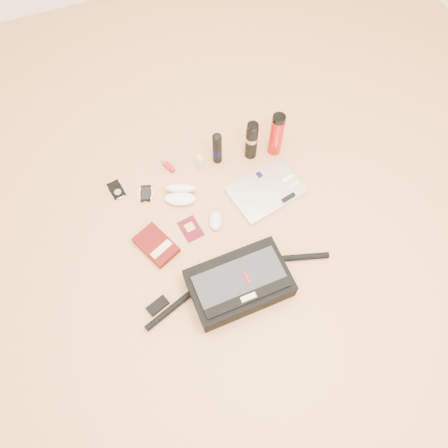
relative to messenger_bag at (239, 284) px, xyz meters
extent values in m
plane|color=tan|center=(0.06, 0.27, -0.06)|extent=(4.00, 4.00, 0.00)
cube|color=black|center=(0.00, 0.00, 0.00)|extent=(0.46, 0.29, 0.11)
cube|color=#292B30|center=(0.00, -0.01, 0.06)|extent=(0.41, 0.21, 0.01)
cube|color=black|center=(0.01, -0.09, 0.06)|extent=(0.40, 0.06, 0.01)
cube|color=beige|center=(0.01, -0.09, 0.06)|extent=(0.07, 0.03, 0.02)
cube|color=#AD0F08|center=(0.03, -0.01, 0.06)|extent=(0.01, 0.06, 0.02)
cylinder|color=black|center=(-0.33, 0.01, -0.04)|extent=(0.28, 0.12, 0.03)
cylinder|color=black|center=(0.33, 0.03, -0.04)|extent=(0.28, 0.11, 0.03)
cube|color=black|center=(-0.38, 0.05, -0.05)|extent=(0.11, 0.08, 0.02)
cube|color=silver|center=(0.33, 0.44, -0.05)|extent=(0.41, 0.32, 0.02)
cube|color=black|center=(0.33, 0.53, -0.03)|extent=(0.03, 0.04, 0.00)
cube|color=white|center=(0.46, 0.45, -0.03)|extent=(0.07, 0.03, 0.01)
cube|color=silver|center=(0.47, 0.40, -0.03)|extent=(0.06, 0.03, 0.01)
cube|color=black|center=(0.42, 0.35, -0.03)|extent=(0.08, 0.04, 0.01)
cube|color=#4F0B09|center=(-0.30, 0.34, -0.04)|extent=(0.21, 0.24, 0.04)
cube|color=#F0E5C2|center=(-0.24, 0.37, -0.04)|extent=(0.08, 0.18, 0.03)
cube|color=beige|center=(-0.28, 0.30, -0.02)|extent=(0.12, 0.08, 0.00)
cube|color=#4E0919|center=(-0.11, 0.37, -0.06)|extent=(0.11, 0.14, 0.01)
cube|color=gold|center=(-0.11, 0.38, -0.05)|extent=(0.05, 0.05, 0.00)
ellipsoid|color=silver|center=(0.02, 0.36, -0.04)|extent=(0.10, 0.13, 0.04)
ellipsoid|color=white|center=(-0.10, 0.55, -0.04)|extent=(0.18, 0.14, 0.05)
ellipsoid|color=white|center=(-0.09, 0.59, -0.02)|extent=(0.18, 0.14, 0.09)
ellipsoid|color=black|center=(-0.13, 0.56, -0.03)|extent=(0.05, 0.04, 0.01)
ellipsoid|color=black|center=(-0.08, 0.53, -0.03)|extent=(0.05, 0.04, 0.01)
cylinder|color=black|center=(-0.10, 0.55, -0.03)|extent=(0.02, 0.01, 0.00)
cube|color=black|center=(-0.40, 0.73, -0.05)|extent=(0.08, 0.12, 0.01)
cylinder|color=#B7B7BA|center=(-0.40, 0.71, -0.05)|extent=(0.04, 0.04, 0.00)
torus|color=silver|center=(-0.40, 0.73, -0.05)|extent=(0.11, 0.11, 0.01)
cube|color=black|center=(-0.26, 0.65, -0.05)|extent=(0.08, 0.11, 0.01)
cube|color=black|center=(-0.26, 0.65, -0.05)|extent=(0.07, 0.09, 0.00)
torus|color=white|center=(-0.26, 0.65, -0.05)|extent=(0.10, 0.10, 0.01)
cube|color=maroon|center=(-0.10, 0.77, -0.05)|extent=(0.05, 0.06, 0.03)
cube|color=#A11A1A|center=(-0.08, 0.73, -0.05)|extent=(0.03, 0.03, 0.02)
cylinder|color=#A1A1A3|center=(-0.11, 0.80, -0.05)|extent=(0.03, 0.04, 0.02)
cylinder|color=#A6C9DE|center=(0.06, 0.70, -0.02)|extent=(0.04, 0.04, 0.09)
cylinder|color=white|center=(0.06, 0.70, 0.04)|extent=(0.02, 0.02, 0.02)
cylinder|color=silver|center=(0.06, 0.70, 0.05)|extent=(0.01, 0.01, 0.01)
cylinder|color=black|center=(0.17, 0.72, 0.04)|extent=(0.06, 0.06, 0.20)
cylinder|color=black|center=(0.17, 0.72, 0.02)|extent=(0.07, 0.07, 0.04)
ellipsoid|color=black|center=(0.17, 0.72, 0.15)|extent=(0.06, 0.06, 0.02)
cylinder|color=black|center=(0.35, 0.69, 0.05)|extent=(0.08, 0.08, 0.23)
cylinder|color=#9F9FA1|center=(0.35, 0.69, 0.08)|extent=(0.08, 0.08, 0.03)
cylinder|color=black|center=(0.35, 0.69, 0.18)|extent=(0.08, 0.08, 0.02)
cylinder|color=#B2130F|center=(0.48, 0.67, 0.07)|extent=(0.09, 0.09, 0.25)
cylinder|color=black|center=(0.48, 0.67, 0.21)|extent=(0.08, 0.08, 0.03)
camera|label=1|loc=(-0.30, -0.59, 1.91)|focal=35.00mm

